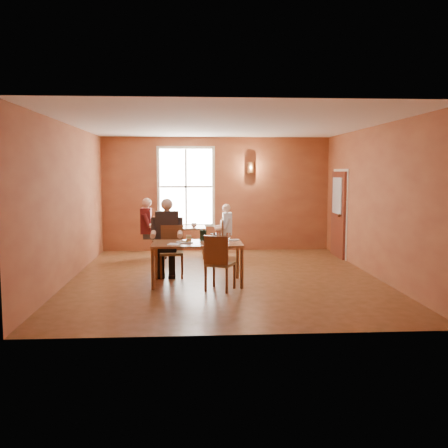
{
  "coord_description": "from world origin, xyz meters",
  "views": [
    {
      "loc": [
        -0.62,
        -9.71,
        2.09
      ],
      "look_at": [
        0.0,
        0.2,
        1.05
      ],
      "focal_mm": 40.0,
      "sensor_mm": 36.0,
      "label": 1
    }
  ],
  "objects": [
    {
      "name": "wall_back",
      "position": [
        0.0,
        3.5,
        1.5
      ],
      "size": [
        6.0,
        0.04,
        3.0
      ],
      "primitive_type": "cube",
      "color": "brown",
      "rests_on": "ground"
    },
    {
      "name": "cup_a",
      "position": [
        -0.6,
        2.34,
        0.8
      ],
      "size": [
        0.17,
        0.17,
        0.1
      ],
      "primitive_type": "imported",
      "rotation": [
        0.0,
        0.0,
        -0.41
      ],
      "color": "silver",
      "rests_on": "second_table"
    },
    {
      "name": "wall_front",
      "position": [
        0.0,
        -3.5,
        1.5
      ],
      "size": [
        6.0,
        0.04,
        3.0
      ],
      "primitive_type": "cube",
      "color": "brown",
      "rests_on": "ground"
    },
    {
      "name": "goblet_c",
      "position": [
        -0.26,
        -0.7,
        0.89
      ],
      "size": [
        0.11,
        0.11,
        0.22
      ],
      "primitive_type": null,
      "rotation": [
        0.0,
        0.0,
        -0.31
      ],
      "color": "white",
      "rests_on": "main_table"
    },
    {
      "name": "chair_diner_maroon",
      "position": [
        -1.4,
        2.45,
        0.49
      ],
      "size": [
        0.44,
        0.44,
        0.99
      ],
      "primitive_type": null,
      "rotation": [
        0.0,
        0.0,
        -1.57
      ],
      "color": "#492812",
      "rests_on": "ground"
    },
    {
      "name": "cup_b",
      "position": [
        -0.92,
        2.61,
        0.8
      ],
      "size": [
        0.14,
        0.14,
        0.1
      ],
      "primitive_type": "imported",
      "rotation": [
        0.0,
        0.0,
        0.35
      ],
      "color": "white",
      "rests_on": "second_table"
    },
    {
      "name": "chair_empty",
      "position": [
        -0.14,
        -1.03,
        0.5
      ],
      "size": [
        0.58,
        0.58,
        0.99
      ],
      "primitive_type": null,
      "rotation": [
        0.0,
        0.0,
        -0.42
      ],
      "color": "#4E2A15",
      "rests_on": "ground"
    },
    {
      "name": "ground",
      "position": [
        0.0,
        0.0,
        0.0
      ],
      "size": [
        6.0,
        7.0,
        0.01
      ],
      "primitive_type": "cube",
      "color": "brown",
      "rests_on": "ground"
    },
    {
      "name": "side_plate",
      "position": [
        0.15,
        -0.27,
        0.79
      ],
      "size": [
        0.27,
        0.27,
        0.02
      ],
      "primitive_type": "cylinder",
      "rotation": [
        0.0,
        0.0,
        0.39
      ],
      "color": "white",
      "rests_on": "main_table"
    },
    {
      "name": "diner_white",
      "position": [
        -0.07,
        2.45,
        0.63
      ],
      "size": [
        0.5,
        0.5,
        1.26
      ],
      "primitive_type": null,
      "rotation": [
        0.0,
        0.0,
        1.57
      ],
      "color": "white",
      "rests_on": "ground"
    },
    {
      "name": "goblet_b",
      "position": [
        0.03,
        -0.63,
        0.89
      ],
      "size": [
        0.1,
        0.1,
        0.21
      ],
      "primitive_type": null,
      "rotation": [
        0.0,
        0.0,
        -0.19
      ],
      "color": "white",
      "rests_on": "main_table"
    },
    {
      "name": "second_table",
      "position": [
        -0.75,
        2.45,
        0.38
      ],
      "size": [
        0.85,
        0.85,
        0.75
      ],
      "primitive_type": null,
      "color": "brown",
      "rests_on": "ground"
    },
    {
      "name": "napkin",
      "position": [
        -0.96,
        -0.71,
        0.78
      ],
      "size": [
        0.26,
        0.26,
        0.01
      ],
      "primitive_type": "cube",
      "rotation": [
        0.0,
        0.0,
        -0.28
      ],
      "color": "white",
      "rests_on": "main_table"
    },
    {
      "name": "sandwich",
      "position": [
        -0.7,
        -0.44,
        0.84
      ],
      "size": [
        0.1,
        0.09,
        0.11
      ],
      "primitive_type": "cube",
      "rotation": [
        0.0,
        0.0,
        0.05
      ],
      "color": "#DBB860",
      "rests_on": "main_table"
    },
    {
      "name": "diner_main",
      "position": [
        -1.05,
        0.1,
        0.75
      ],
      "size": [
        0.6,
        0.6,
        1.5
      ],
      "primitive_type": null,
      "rotation": [
        0.0,
        0.0,
        3.14
      ],
      "color": "black",
      "rests_on": "ground"
    },
    {
      "name": "chair_diner_white",
      "position": [
        -0.1,
        2.45,
        0.46
      ],
      "size": [
        0.41,
        0.41,
        0.92
      ],
      "primitive_type": null,
      "rotation": [
        0.0,
        0.0,
        1.57
      ],
      "color": "brown",
      "rests_on": "ground"
    },
    {
      "name": "ceiling",
      "position": [
        0.0,
        0.0,
        3.0
      ],
      "size": [
        6.0,
        7.0,
        0.04
      ],
      "primitive_type": "cube",
      "color": "white",
      "rests_on": "wall_back"
    },
    {
      "name": "window",
      "position": [
        -0.8,
        3.45,
        1.7
      ],
      "size": [
        1.36,
        0.1,
        1.96
      ],
      "primitive_type": "cube",
      "color": "white",
      "rests_on": "wall_back"
    },
    {
      "name": "wall_sconce",
      "position": [
        0.9,
        3.4,
        2.2
      ],
      "size": [
        0.16,
        0.16,
        0.28
      ],
      "primitive_type": "cylinder",
      "color": "brown",
      "rests_on": "wall_back"
    },
    {
      "name": "main_table",
      "position": [
        -0.55,
        -0.52,
        0.39
      ],
      "size": [
        1.67,
        0.94,
        0.78
      ],
      "primitive_type": null,
      "color": "brown",
      "rests_on": "ground"
    },
    {
      "name": "door",
      "position": [
        2.94,
        2.3,
        1.05
      ],
      "size": [
        0.12,
        1.04,
        2.1
      ],
      "primitive_type": "cube",
      "color": "maroon",
      "rests_on": "ground"
    },
    {
      "name": "wall_left",
      "position": [
        -3.0,
        0.0,
        1.5
      ],
      "size": [
        0.04,
        7.0,
        3.0
      ],
      "primitive_type": "cube",
      "color": "brown",
      "rests_on": "ground"
    },
    {
      "name": "wall_right",
      "position": [
        3.0,
        0.0,
        1.5
      ],
      "size": [
        0.04,
        7.0,
        3.0
      ],
      "primitive_type": "cube",
      "color": "brown",
      "rests_on": "ground"
    },
    {
      "name": "goblet_a",
      "position": [
        -0.13,
        -0.42,
        0.89
      ],
      "size": [
        0.09,
        0.09,
        0.22
      ],
      "primitive_type": null,
      "rotation": [
        0.0,
        0.0,
        0.07
      ],
      "color": "white",
      "rests_on": "main_table"
    },
    {
      "name": "plate_food",
      "position": [
        -0.78,
        -0.54,
        0.8
      ],
      "size": [
        0.32,
        0.32,
        0.04
      ],
      "primitive_type": "cylinder",
      "rotation": [
        0.0,
        0.0,
        -0.04
      ],
      "color": "white",
      "rests_on": "main_table"
    },
    {
      "name": "knife",
      "position": [
        -0.57,
        -0.8,
        0.78
      ],
      "size": [
        0.22,
        0.04,
        0.0
      ],
      "primitive_type": "cube",
      "rotation": [
        0.0,
        0.0,
        -0.09
      ],
      "color": "silver",
      "rests_on": "main_table"
    },
    {
      "name": "menu_stand",
      "position": [
        -0.43,
        -0.3,
        0.89
      ],
      "size": [
        0.14,
        0.11,
        0.21
      ],
      "primitive_type": "cube",
      "rotation": [
        0.0,
        0.0,
        -0.42
      ],
      "color": "black",
      "rests_on": "main_table"
    },
    {
      "name": "chair_diner_main",
      "position": [
        -1.05,
        0.13,
        0.51
      ],
      "size": [
        0.45,
        0.45,
        1.02
      ],
      "primitive_type": null,
      "rotation": [
        0.0,
        0.0,
        3.14
      ],
      "color": "brown",
      "rests_on": "ground"
    },
    {
      "name": "diner_maroon",
      "position": [
        -1.43,
        2.45,
        0.71
      ],
      "size": [
        0.57,
        0.57,
        1.42
      ],
      "primitive_type": null,
      "rotation": [
        0.0,
        0.0,
        -1.57
      ],
      "color": "maroon",
      "rests_on": "ground"
    }
  ]
}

